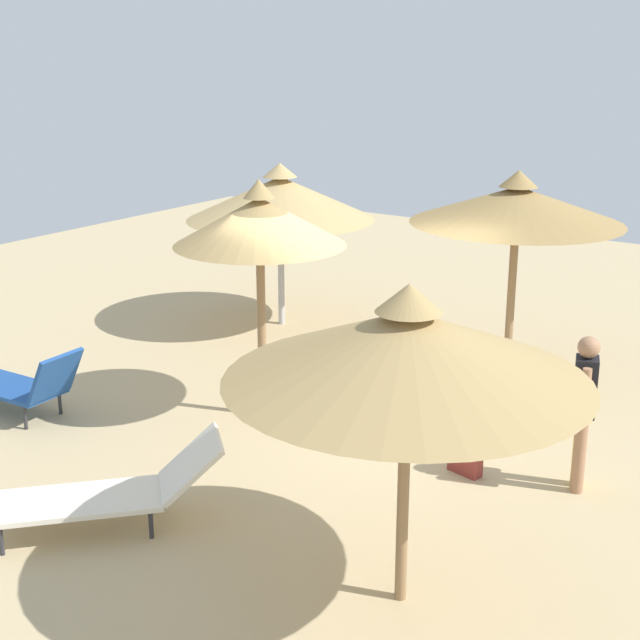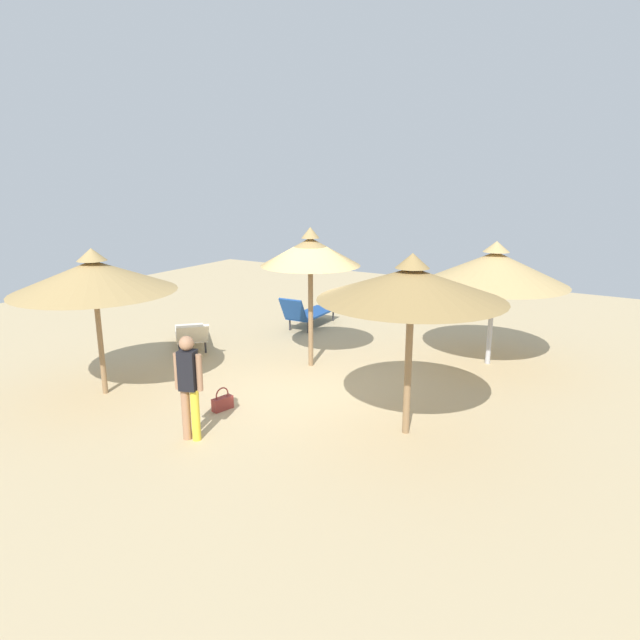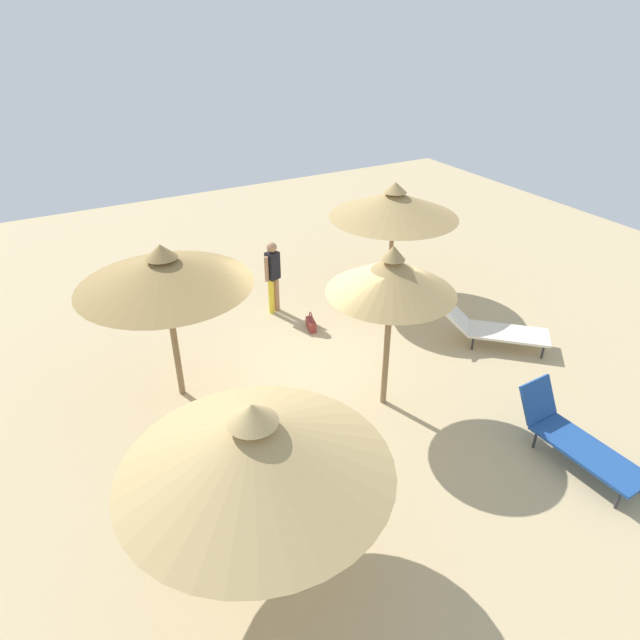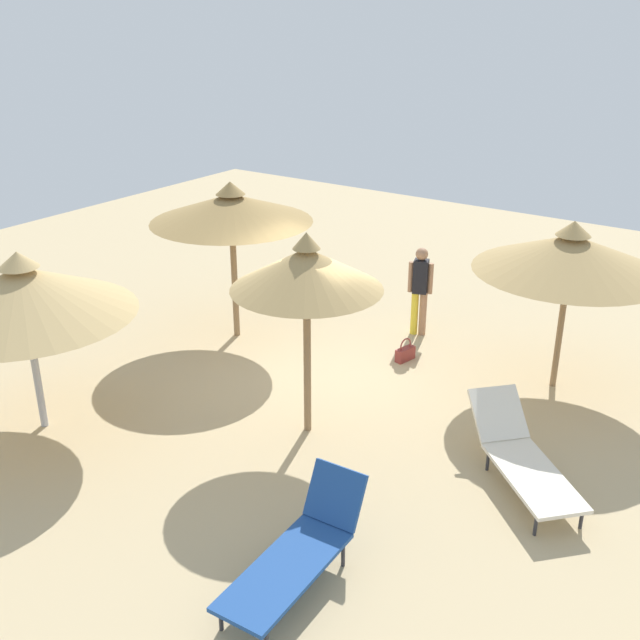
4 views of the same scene
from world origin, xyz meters
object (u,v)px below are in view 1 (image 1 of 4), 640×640
at_px(parasol_umbrella_back, 408,346).
at_px(person_standing_edge, 584,405).
at_px(lounge_chair_near_left, 113,490).
at_px(handbag, 465,462).
at_px(parasol_umbrella_near_right, 517,205).
at_px(lounge_chair_front, 16,383).
at_px(parasol_umbrella_far_right, 280,198).
at_px(parasol_umbrella_far_left, 260,222).

distance_m(parasol_umbrella_back, person_standing_edge, 3.02).
distance_m(lounge_chair_near_left, handbag, 3.64).
bearing_deg(lounge_chair_near_left, parasol_umbrella_near_right, -13.68).
bearing_deg(lounge_chair_front, parasol_umbrella_near_right, -43.62).
distance_m(parasol_umbrella_far_right, lounge_chair_near_left, 6.79).
relative_size(person_standing_edge, handbag, 4.04).
relative_size(parasol_umbrella_far_right, lounge_chair_near_left, 1.47).
bearing_deg(parasol_umbrella_far_right, person_standing_edge, -116.04).
bearing_deg(parasol_umbrella_far_left, parasol_umbrella_back, -126.31).
distance_m(parasol_umbrella_near_right, handbag, 3.83).
xyz_separation_m(parasol_umbrella_far_left, handbag, (-0.06, -2.74, -2.26)).
xyz_separation_m(parasol_umbrella_far_left, lounge_chair_front, (-1.68, 2.49, -1.99)).
height_order(parasol_umbrella_far_right, lounge_chair_near_left, parasol_umbrella_far_right).
distance_m(parasol_umbrella_far_left, lounge_chair_front, 3.60).
height_order(parasol_umbrella_far_right, person_standing_edge, parasol_umbrella_far_right).
distance_m(parasol_umbrella_near_right, parasol_umbrella_far_right, 3.99).
height_order(parasol_umbrella_far_left, person_standing_edge, parasol_umbrella_far_left).
distance_m(parasol_umbrella_near_right, parasol_umbrella_far_left, 3.53).
distance_m(parasol_umbrella_near_right, parasol_umbrella_back, 5.53).
height_order(parasol_umbrella_near_right, lounge_chair_near_left, parasol_umbrella_near_right).
distance_m(parasol_umbrella_far_right, handbag, 6.08).
relative_size(parasol_umbrella_near_right, lounge_chair_front, 1.41).
xyz_separation_m(parasol_umbrella_far_right, lounge_chair_near_left, (-6.07, -2.55, -1.67)).
xyz_separation_m(lounge_chair_near_left, lounge_chair_front, (1.24, 2.99, 0.02)).
relative_size(parasol_umbrella_far_right, handbag, 7.32).
bearing_deg(parasol_umbrella_near_right, parasol_umbrella_back, -165.85).
height_order(parasol_umbrella_near_right, parasol_umbrella_far_left, parasol_umbrella_far_left).
bearing_deg(parasol_umbrella_far_left, lounge_chair_near_left, -170.38).
height_order(parasol_umbrella_far_left, handbag, parasol_umbrella_far_left).
bearing_deg(lounge_chair_near_left, parasol_umbrella_far_right, 22.77).
bearing_deg(parasol_umbrella_far_left, lounge_chair_front, 123.96).
height_order(parasol_umbrella_back, person_standing_edge, parasol_umbrella_back).
height_order(parasol_umbrella_near_right, person_standing_edge, parasol_umbrella_near_right).
bearing_deg(lounge_chair_near_left, parasol_umbrella_far_left, 9.62).
relative_size(lounge_chair_near_left, handbag, 4.99).
xyz_separation_m(lounge_chair_near_left, handbag, (2.86, -2.24, -0.25)).
bearing_deg(lounge_chair_front, parasol_umbrella_far_right, -5.20).
distance_m(parasol_umbrella_back, lounge_chair_front, 6.08).
xyz_separation_m(parasol_umbrella_far_right, handbag, (-3.21, -4.79, -1.92)).
xyz_separation_m(parasol_umbrella_near_right, handbag, (-3.02, -0.81, -2.22)).
bearing_deg(parasol_umbrella_back, handbag, 12.94).
bearing_deg(lounge_chair_front, parasol_umbrella_far_left, -56.04).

